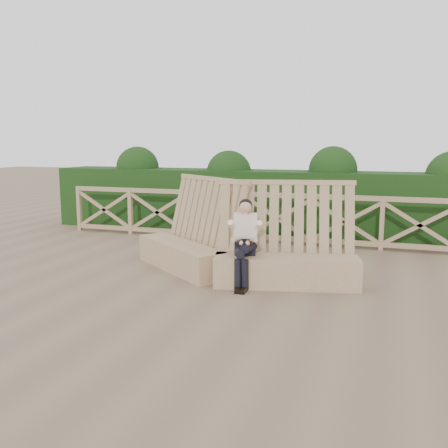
% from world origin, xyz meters
% --- Properties ---
extents(ground, '(60.00, 60.00, 0.00)m').
position_xyz_m(ground, '(0.00, 0.00, 0.00)').
color(ground, brown).
rests_on(ground, ground).
extents(bench, '(4.05, 1.96, 1.60)m').
position_xyz_m(bench, '(-0.08, 0.63, 0.40)').
color(bench, olive).
rests_on(bench, ground).
extents(woman, '(0.43, 0.79, 1.32)m').
position_xyz_m(woman, '(0.25, 0.22, 0.73)').
color(woman, black).
rests_on(woman, ground).
extents(guardrail, '(10.10, 0.09, 1.10)m').
position_xyz_m(guardrail, '(0.00, 3.50, 0.55)').
color(guardrail, '#957656').
rests_on(guardrail, ground).
extents(hedge, '(12.00, 1.20, 1.50)m').
position_xyz_m(hedge, '(0.00, 4.70, 0.75)').
color(hedge, black).
rests_on(hedge, ground).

